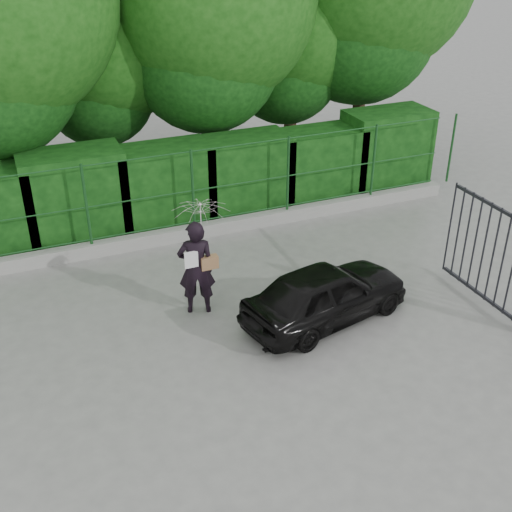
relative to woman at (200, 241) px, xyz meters
name	(u,v)px	position (x,y,z in m)	size (l,w,h in m)	color
ground	(254,353)	(0.36, -1.65, -1.42)	(80.00, 80.00, 0.00)	gray
kerb	(178,235)	(0.36, 2.85, -1.27)	(14.00, 0.25, 0.30)	#9E9E99
fence	(185,190)	(0.58, 2.85, -0.22)	(14.13, 0.06, 1.80)	#16451B
hedge	(166,185)	(0.42, 3.85, -0.46)	(14.20, 1.20, 2.05)	black
trees	(174,2)	(1.50, 6.08, 3.20)	(17.10, 6.15, 8.08)	black
woman	(200,241)	(0.00, 0.00, 0.00)	(1.03, 1.03, 2.16)	black
car	(326,293)	(1.95, -1.18, -0.87)	(1.29, 3.21, 1.09)	black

